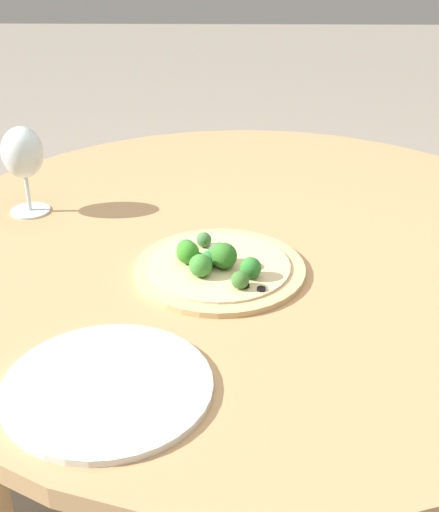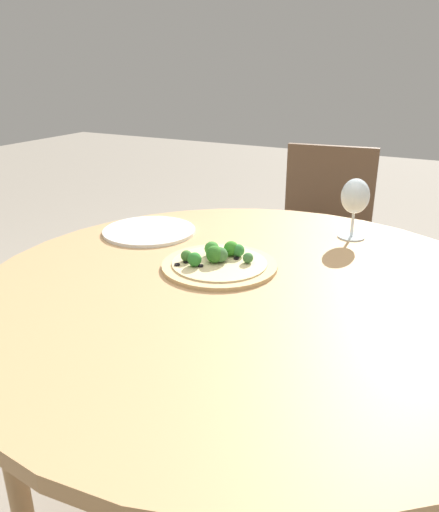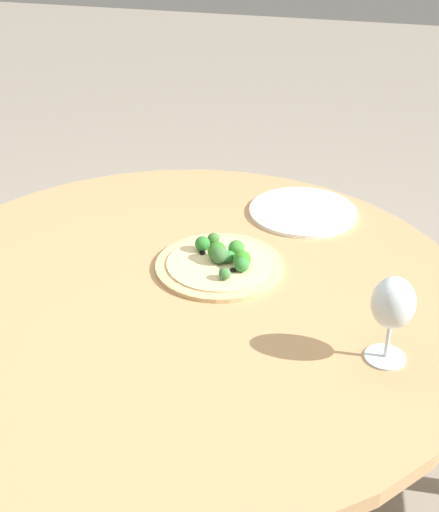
{
  "view_description": "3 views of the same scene",
  "coord_description": "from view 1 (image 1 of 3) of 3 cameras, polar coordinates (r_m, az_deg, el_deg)",
  "views": [
    {
      "loc": [
        -0.05,
        -1.15,
        1.31
      ],
      "look_at": [
        -0.06,
        -0.11,
        0.75
      ],
      "focal_mm": 50.0,
      "sensor_mm": 36.0,
      "label": 1
    },
    {
      "loc": [
        0.95,
        0.42,
        1.2
      ],
      "look_at": [
        -0.06,
        -0.11,
        0.75
      ],
      "focal_mm": 35.0,
      "sensor_mm": 36.0,
      "label": 2
    },
    {
      "loc": [
        -0.4,
        1.21,
        1.55
      ],
      "look_at": [
        -0.06,
        -0.11,
        0.75
      ],
      "focal_mm": 50.0,
      "sensor_mm": 36.0,
      "label": 3
    }
  ],
  "objects": [
    {
      "name": "dining_table",
      "position": [
        1.32,
        2.75,
        -1.16
      ],
      "size": [
        1.27,
        1.27,
        0.72
      ],
      "color": "tan",
      "rests_on": "ground_plane"
    },
    {
      "name": "plate_near",
      "position": [
        0.95,
        -8.98,
        -10.3
      ],
      "size": [
        0.27,
        0.27,
        0.01
      ],
      "color": "white",
      "rests_on": "dining_table"
    },
    {
      "name": "wine_glass",
      "position": [
        1.41,
        -15.48,
        7.82
      ],
      "size": [
        0.08,
        0.08,
        0.17
      ],
      "color": "silver",
      "rests_on": "dining_table"
    },
    {
      "name": "pizza",
      "position": [
        1.18,
        -0.14,
        -0.76
      ],
      "size": [
        0.29,
        0.29,
        0.06
      ],
      "color": "tan",
      "rests_on": "dining_table"
    }
  ]
}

